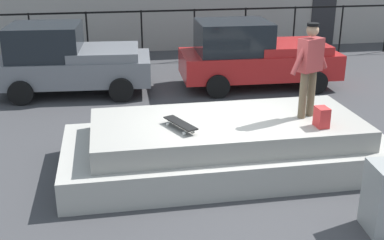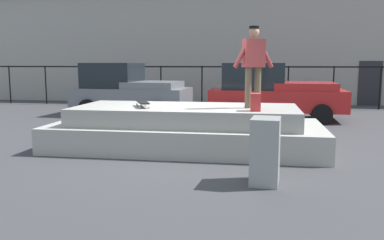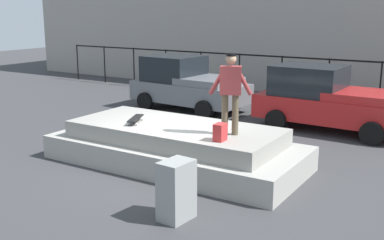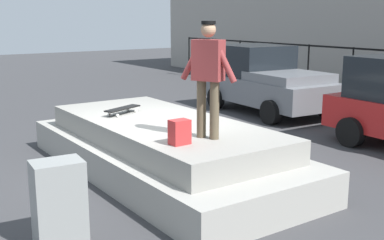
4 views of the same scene
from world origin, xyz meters
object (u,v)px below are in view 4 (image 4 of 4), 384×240
object	(u,v)px
skateboarder	(208,71)
utility_box	(59,203)
backpack	(180,132)
car_grey_pickup_near	(266,80)
skateboard	(123,109)

from	to	relation	value
skateboarder	utility_box	distance (m)	2.81
backpack	car_grey_pickup_near	distance (m)	7.65
backpack	car_grey_pickup_near	world-z (taller)	car_grey_pickup_near
backpack	utility_box	world-z (taller)	backpack
backpack	skateboarder	bearing A→B (deg)	5.07
car_grey_pickup_near	utility_box	xyz separation A→B (m)	(4.85, -7.92, -0.41)
utility_box	car_grey_pickup_near	bearing A→B (deg)	127.02
skateboarder	car_grey_pickup_near	bearing A→B (deg)	129.96
skateboarder	backpack	world-z (taller)	skateboarder
utility_box	skateboard	bearing A→B (deg)	145.58
skateboarder	skateboard	size ratio (longest dim) A/B	2.07
skateboarder	backpack	distance (m)	1.00
skateboarder	backpack	bearing A→B (deg)	-83.30
skateboard	car_grey_pickup_near	bearing A→B (deg)	111.24
backpack	utility_box	distance (m)	1.97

